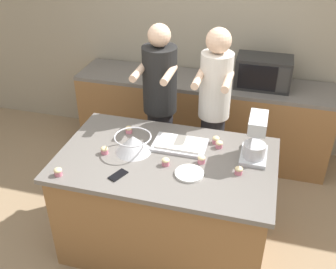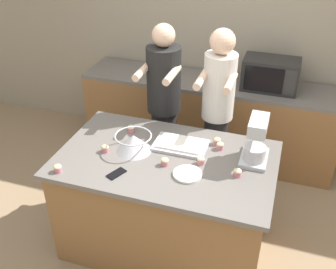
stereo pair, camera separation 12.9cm
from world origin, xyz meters
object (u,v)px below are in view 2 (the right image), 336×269
cupcake_1 (237,172)px  cupcake_0 (165,161)px  cell_phone (117,173)px  cupcake_7 (105,148)px  mixing_bowl (134,142)px  person_left (164,110)px  person_right (217,116)px  cupcake_5 (131,128)px  cupcake_6 (217,141)px  cupcake_4 (201,160)px  baking_tray (181,145)px  small_plate (187,174)px  microwave_oven (270,74)px  stand_mixer (256,142)px  cupcake_3 (58,168)px  cupcake_2 (220,146)px

cupcake_1 → cupcake_0: bearing=-176.1°
cell_phone → cupcake_7: cupcake_7 is taller
mixing_bowl → person_left: bearing=88.8°
person_right → cupcake_5: size_ratio=28.28×
cupcake_1 → cupcake_6: same height
mixing_bowl → cupcake_7: (-0.21, -0.09, -0.04)m
cupcake_6 → cupcake_7: size_ratio=1.00×
cupcake_1 → cupcake_4: 0.30m
baking_tray → cupcake_1: 0.55m
cell_phone → small_plate: bearing=16.9°
mixing_bowl → cupcake_0: 0.32m
cupcake_4 → cupcake_5: (-0.68, 0.27, 0.00)m
person_left → person_right: person_right is taller
microwave_oven → small_plate: 1.71m
person_right → cupcake_1: bearing=-67.6°
cell_phone → stand_mixer: bearing=28.2°
person_right → cupcake_5: (-0.65, -0.44, 0.00)m
mixing_bowl → cupcake_3: bearing=-134.1°
small_plate → cupcake_5: cupcake_5 is taller
cupcake_3 → cupcake_6: bearing=35.2°
cell_phone → cupcake_7: 0.32m
person_left → baking_tray: size_ratio=4.04×
cupcake_0 → cupcake_7: (-0.50, 0.02, 0.00)m
baking_tray → cupcake_5: size_ratio=6.98×
person_right → cupcake_1: (0.32, -0.77, 0.00)m
mixing_bowl → cupcake_4: bearing=-1.0°
cupcake_7 → cupcake_1: bearing=0.9°
cupcake_0 → stand_mixer: bearing=24.0°
small_plate → cupcake_4: size_ratio=3.46×
person_right → cupcake_2: 0.48m
cupcake_2 → cupcake_4: same height
cell_phone → cupcake_1: 0.88m
cupcake_0 → person_right: bearing=74.5°
person_left → cupcake_7: bearing=-105.7°
mixing_bowl → cupcake_3: (-0.42, -0.44, -0.04)m
small_plate → cupcake_0: bearing=161.6°
person_left → baking_tray: 0.62m
mixing_bowl → cupcake_2: 0.69m
cupcake_4 → microwave_oven: bearing=76.9°
microwave_oven → cupcake_2: microwave_oven is taller
person_right → cupcake_6: (0.09, -0.41, 0.00)m
stand_mixer → cupcake_0: size_ratio=5.90×
baking_tray → cupcake_1: bearing=-25.5°
cupcake_0 → cupcake_7: 0.50m
baking_tray → cupcake_0: 0.28m
microwave_oven → cupcake_5: bearing=-130.0°
cupcake_4 → cupcake_7: bearing=-174.0°
microwave_oven → cupcake_0: 1.71m
cell_phone → cupcake_4: size_ratio=2.60×
mixing_bowl → cell_phone: mixing_bowl is taller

